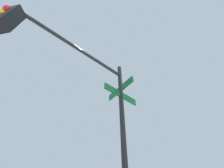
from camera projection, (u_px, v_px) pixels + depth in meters
The scene contains 1 object.
traffic_signal_near at pixel (73, 82), 3.25m from camera, with size 2.52×2.93×5.73m.
Camera 1 is at (-7.05, -3.80, 1.70)m, focal length 24.56 mm.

